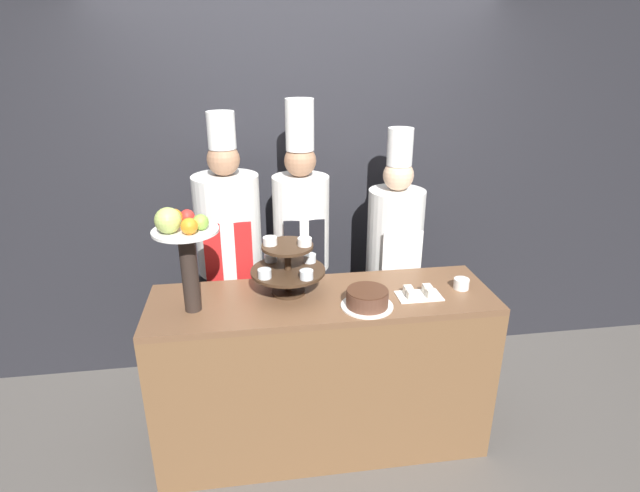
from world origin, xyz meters
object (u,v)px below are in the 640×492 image
Objects in this scene: tiered_stand at (288,265)px; fruit_pedestal at (183,241)px; cake_round at (367,299)px; cup_white at (461,284)px; chef_left at (230,251)px; chef_center_right at (394,253)px; cake_square_tray at (419,293)px; chef_center_left at (301,244)px.

fruit_pedestal is at bearing -166.64° from tiered_stand.
cake_round reaches higher than cup_white.
chef_left is 1.07× the size of chef_center_right.
cake_square_tray is 0.13× the size of chef_center_right.
chef_center_right is at bearing 85.47° from cake_square_tray.
cake_round is 1.14× the size of cake_square_tray.
chef_left reaches higher than cake_round.
chef_left is at bearing 122.46° from tiered_stand.
chef_center_right is (1.05, 0.00, -0.07)m from chef_left.
chef_center_left is (0.13, 0.50, -0.09)m from tiered_stand.
chef_left is at bearing 147.29° from cake_square_tray.
cake_round reaches higher than cake_square_tray.
chef_center_right reaches higher than cup_white.
fruit_pedestal is at bearing -135.54° from chef_center_left.
cake_round is 3.21× the size of cup_white.
cake_square_tray is 1.19m from chef_left.
fruit_pedestal is 0.93m from chef_center_left.
cake_square_tray is (1.18, -0.02, -0.36)m from fruit_pedestal.
tiered_stand is at bearing 168.21° from cake_square_tray.
fruit_pedestal is 0.29× the size of chef_center_left.
cup_white is 0.35× the size of cake_square_tray.
cake_round is at bearing -167.07° from cake_square_tray.
chef_left is (-0.32, 0.50, -0.11)m from tiered_stand.
fruit_pedestal is (-0.50, -0.12, 0.21)m from tiered_stand.
cup_white is at bearing 12.30° from cake_square_tray.
fruit_pedestal is 0.95m from cake_round.
cake_round is 0.31m from cake_square_tray.
chef_center_left is at bearing 75.74° from tiered_stand.
chef_left is (-1.00, 0.64, 0.04)m from cake_square_tray.
chef_center_right is (0.35, 0.71, -0.06)m from cake_round.
chef_left is 0.97× the size of chef_center_left.
tiered_stand is 0.52m from chef_center_left.
fruit_pedestal is at bearing -178.66° from cup_white.
chef_center_right is (0.05, 0.64, -0.03)m from cake_square_tray.
cup_white is 1.39m from chef_left.
fruit_pedestal is 0.32× the size of chef_center_right.
cup_white is at bearing 12.64° from cake_round.
chef_center_right reaches higher than fruit_pedestal.
cup_white is at bearing -24.96° from chef_left.
tiered_stand is at bearing 174.78° from cup_white.
chef_center_right reaches higher than cake_round.
chef_center_right is (-0.21, 0.59, -0.04)m from cup_white.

